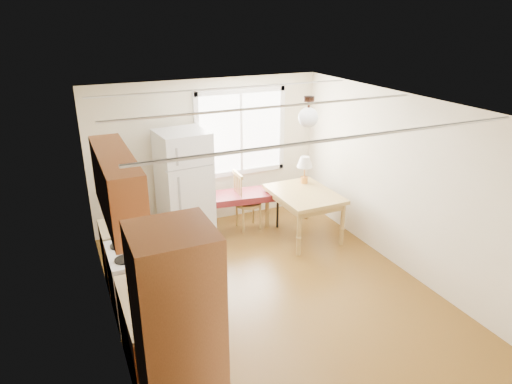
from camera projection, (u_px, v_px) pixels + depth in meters
room_shell at (272, 206)px, 5.67m from camera, size 4.60×5.60×2.62m
kitchen_run at (148, 293)px, 4.63m from camera, size 0.65×3.40×2.20m
window_unit at (241, 133)px, 7.89m from camera, size 1.64×0.05×1.51m
pendant_light at (308, 116)px, 5.91m from camera, size 0.26×0.26×0.40m
refrigerator at (185, 187)px, 7.25m from camera, size 0.81×0.81×1.81m
bench at (240, 197)px, 7.67m from camera, size 1.49×0.72×0.66m
dining_table at (304, 198)px, 7.42m from camera, size 0.94×1.25×0.77m
chair at (243, 197)px, 7.67m from camera, size 0.45×0.45×1.03m
table_lamp at (305, 164)px, 7.67m from camera, size 0.27×0.27×0.47m
coffee_maker at (162, 316)px, 3.98m from camera, size 0.18×0.22×0.32m
kettle at (143, 276)px, 4.65m from camera, size 0.12×0.12×0.23m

